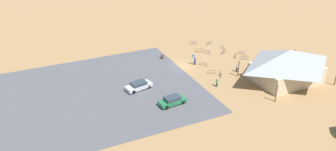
# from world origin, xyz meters

# --- Properties ---
(ground) EXTENTS (160.00, 160.00, 0.00)m
(ground) POSITION_xyz_m (0.00, 0.00, 0.00)
(ground) COLOR #937047
(ground) RESTS_ON ground
(parking_lot_asphalt) EXTENTS (43.87, 28.84, 0.05)m
(parking_lot_asphalt) POSITION_xyz_m (22.44, 3.41, 0.03)
(parking_lot_asphalt) COLOR #4C4C51
(parking_lot_asphalt) RESTS_ON ground
(bike_pavilion) EXTENTS (13.43, 10.21, 5.81)m
(bike_pavilion) POSITION_xyz_m (-13.85, 13.06, 3.25)
(bike_pavilion) COLOR #C6B28E
(bike_pavilion) RESTS_ON ground
(trash_bin) EXTENTS (0.60, 0.60, 0.90)m
(trash_bin) POSITION_xyz_m (1.84, -4.82, 0.45)
(trash_bin) COLOR brown
(trash_bin) RESTS_ON ground
(lot_sign) EXTENTS (0.56, 0.08, 2.20)m
(lot_sign) POSITION_xyz_m (-2.35, 0.26, 1.41)
(lot_sign) COLOR #99999E
(lot_sign) RESTS_ON ground
(bicycle_blue_trailside) EXTENTS (1.58, 0.91, 0.87)m
(bicycle_blue_trailside) POSITION_xyz_m (-13.06, 2.44, 0.37)
(bicycle_blue_trailside) COLOR black
(bicycle_blue_trailside) RESTS_ON ground
(bicycle_white_yard_center) EXTENTS (0.48, 1.72, 0.83)m
(bicycle_white_yard_center) POSITION_xyz_m (-12.36, -4.23, 0.36)
(bicycle_white_yard_center) COLOR black
(bicycle_white_yard_center) RESTS_ON ground
(bicycle_black_lone_west) EXTENTS (0.73, 1.57, 0.82)m
(bicycle_black_lone_west) POSITION_xyz_m (-4.42, 6.86, 0.37)
(bicycle_black_lone_west) COLOR black
(bicycle_black_lone_west) RESTS_ON ground
(bicycle_yellow_mid_cluster) EXTENTS (0.90, 1.47, 0.81)m
(bicycle_yellow_mid_cluster) POSITION_xyz_m (-3.98, 1.62, 0.35)
(bicycle_yellow_mid_cluster) COLOR black
(bicycle_yellow_mid_cluster) RESTS_ON ground
(bicycle_green_edge_north) EXTENTS (1.67, 0.59, 0.74)m
(bicycle_green_edge_north) POSITION_xyz_m (-11.03, -7.74, 0.35)
(bicycle_green_edge_north) COLOR black
(bicycle_green_edge_north) RESTS_ON ground
(bicycle_orange_lone_east) EXTENTS (1.61, 0.82, 0.87)m
(bicycle_orange_lone_east) POSITION_xyz_m (-6.77, -4.81, 0.40)
(bicycle_orange_lone_east) COLOR black
(bicycle_orange_lone_east) RESTS_ON ground
(bicycle_silver_edge_south) EXTENTS (0.73, 1.64, 0.77)m
(bicycle_silver_edge_south) POSITION_xyz_m (-7.87, -3.25, 0.36)
(bicycle_silver_edge_south) COLOR black
(bicycle_silver_edge_south) RESTS_ON ground
(bicycle_teal_yard_front) EXTENTS (1.03, 1.50, 0.92)m
(bicycle_teal_yard_front) POSITION_xyz_m (-12.04, 0.82, 0.39)
(bicycle_teal_yard_front) COLOR black
(bicycle_teal_yard_front) RESTS_ON ground
(bicycle_purple_yard_left) EXTENTS (1.49, 0.98, 0.85)m
(bicycle_purple_yard_left) POSITION_xyz_m (-7.86, -9.46, 0.38)
(bicycle_purple_yard_left) COLOR black
(bicycle_purple_yard_left) RESTS_ON ground
(bicycle_red_yard_right) EXTENTS (1.66, 0.73, 0.87)m
(bicycle_red_yard_right) POSITION_xyz_m (-11.06, -1.95, 0.40)
(bicycle_red_yard_right) COLOR black
(bicycle_red_yard_right) RESTS_ON ground
(bicycle_blue_near_porch) EXTENTS (1.22, 1.19, 0.80)m
(bicycle_blue_near_porch) POSITION_xyz_m (-14.08, 0.04, 0.36)
(bicycle_blue_near_porch) COLOR black
(bicycle_blue_near_porch) RESTS_ON ground
(bicycle_white_front_row) EXTENTS (1.53, 0.76, 0.83)m
(bicycle_white_front_row) POSITION_xyz_m (-3.54, 5.20, 0.36)
(bicycle_white_front_row) COLOR black
(bicycle_white_front_row) RESTS_ON ground
(car_green_mid_lot) EXTENTS (4.46, 2.15, 1.39)m
(car_green_mid_lot) POSITION_xyz_m (7.69, 11.94, 0.73)
(car_green_mid_lot) COLOR #1E6B3D
(car_green_mid_lot) RESTS_ON parking_lot_asphalt
(car_silver_front_row) EXTENTS (4.80, 2.73, 1.36)m
(car_silver_front_row) POSITION_xyz_m (10.66, 5.17, 0.73)
(car_silver_front_row) COLOR #BCBCC1
(car_silver_front_row) RESTS_ON parking_lot_asphalt
(visitor_by_pavilion) EXTENTS (0.36, 0.36, 1.72)m
(visitor_by_pavilion) POSITION_xyz_m (-8.26, 6.53, 0.90)
(visitor_by_pavilion) COLOR #2D3347
(visitor_by_pavilion) RESTS_ON ground
(visitor_at_bikes) EXTENTS (0.39, 0.40, 1.62)m
(visitor_at_bikes) POSITION_xyz_m (-1.75, 9.85, 0.85)
(visitor_at_bikes) COLOR #2D3347
(visitor_at_bikes) RESTS_ON ground
(visitor_near_lot) EXTENTS (0.36, 0.36, 1.73)m
(visitor_near_lot) POSITION_xyz_m (-2.78, 0.37, 0.91)
(visitor_near_lot) COLOR #2D3347
(visitor_near_lot) RESTS_ON ground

